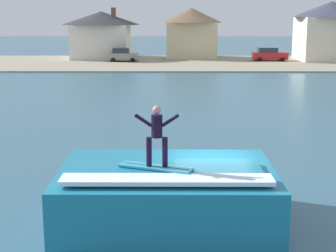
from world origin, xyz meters
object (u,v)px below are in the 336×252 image
(house_with_chimney, at_px, (101,32))
(house_gabled_white, at_px, (331,28))
(surfer, at_px, (157,132))
(surfboard, at_px, (156,167))
(house_small_cottage, at_px, (191,30))
(car_far_shore, at_px, (269,54))
(wave_crest, at_px, (167,195))
(car_near_shore, at_px, (123,55))

(house_with_chimney, xyz_separation_m, house_gabled_white, (30.75, -3.61, 0.61))
(surfer, height_order, house_gabled_white, house_gabled_white)
(house_gabled_white, bearing_deg, surfer, -110.84)
(surfer, bearing_deg, surfboard, 171.69)
(surfer, relative_size, house_small_cottage, 0.21)
(house_gabled_white, bearing_deg, house_with_chimney, 173.31)
(car_far_shore, height_order, house_gabled_white, house_gabled_white)
(wave_crest, distance_m, house_gabled_white, 59.71)
(house_small_cottage, bearing_deg, house_with_chimney, -178.01)
(surfer, distance_m, house_small_cottage, 60.46)
(house_with_chimney, bearing_deg, surfboard, -81.20)
(surfer, xyz_separation_m, house_with_chimney, (-9.31, 59.93, 0.70))
(surfer, xyz_separation_m, car_far_shore, (13.30, 55.26, -2.02))
(car_near_shore, distance_m, house_with_chimney, 7.16)
(wave_crest, relative_size, car_far_shore, 1.42)
(house_small_cottage, bearing_deg, surfer, -93.03)
(house_with_chimney, bearing_deg, house_small_cottage, 1.99)
(surfboard, height_order, car_far_shore, surfboard)
(car_near_shore, xyz_separation_m, house_small_cottage, (9.06, 6.08, 2.95))
(surfer, xyz_separation_m, house_gabled_white, (21.44, 56.32, 1.31))
(surfboard, relative_size, car_far_shore, 0.49)
(car_far_shore, bearing_deg, house_small_cottage, 153.18)
(surfboard, distance_m, house_small_cottage, 60.48)
(surfboard, distance_m, house_with_chimney, 60.66)
(surfboard, height_order, house_with_chimney, house_with_chimney)
(surfboard, xyz_separation_m, surfer, (0.04, -0.01, 1.03))
(wave_crest, xyz_separation_m, car_near_shore, (-6.15, 53.70, 0.04))
(wave_crest, bearing_deg, car_near_shore, 96.53)
(car_near_shore, xyz_separation_m, house_with_chimney, (-3.45, 5.64, 2.73))
(car_near_shore, height_order, house_with_chimney, house_with_chimney)
(house_small_cottage, bearing_deg, car_near_shore, -146.15)
(wave_crest, xyz_separation_m, house_with_chimney, (-9.60, 59.34, 2.77))
(wave_crest, relative_size, car_near_shore, 1.68)
(surfboard, xyz_separation_m, house_small_cottage, (3.24, 60.36, 1.95))
(wave_crest, relative_size, house_small_cottage, 0.76)
(surfboard, bearing_deg, car_near_shore, 96.12)
(car_near_shore, bearing_deg, car_far_shore, 2.91)
(wave_crest, bearing_deg, house_with_chimney, 99.19)
(surfer, bearing_deg, house_small_cottage, 86.97)
(surfboard, height_order, surfer, surfer)
(surfer, bearing_deg, car_far_shore, 76.47)
(house_gabled_white, xyz_separation_m, house_small_cottage, (-18.24, 4.04, -0.39))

